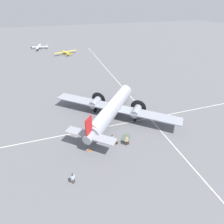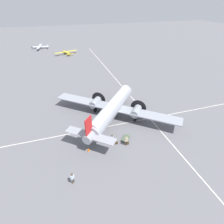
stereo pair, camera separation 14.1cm
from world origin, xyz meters
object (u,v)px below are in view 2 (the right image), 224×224
(traffic_cone, at_px, (89,150))
(light_aircraft_distant, at_px, (67,52))
(crew_foreground, at_px, (72,177))
(passenger_boarding, at_px, (112,138))
(baggage_cart, at_px, (126,138))
(light_aircraft_taxiing, at_px, (40,47))
(ramp_agent, at_px, (126,140))
(airliner_main, at_px, (113,107))
(suitcase_upright_spare, at_px, (116,143))
(suitcase_near_door, at_px, (127,143))

(traffic_cone, bearing_deg, light_aircraft_distant, -92.03)
(crew_foreground, xyz_separation_m, passenger_boarding, (-7.08, -5.53, 0.00))
(baggage_cart, distance_m, traffic_cone, 6.55)
(light_aircraft_taxiing, bearing_deg, ramp_agent, 108.30)
(airliner_main, height_order, traffic_cone, airliner_main)
(light_aircraft_taxiing, bearing_deg, baggage_cart, 108.86)
(passenger_boarding, bearing_deg, crew_foreground, -176.50)
(ramp_agent, bearing_deg, suitcase_upright_spare, 160.07)
(airliner_main, relative_size, suitcase_upright_spare, 42.89)
(ramp_agent, xyz_separation_m, light_aircraft_taxiing, (15.10, -73.26, -0.25))
(airliner_main, xyz_separation_m, baggage_cart, (-0.15, 6.61, -2.33))
(passenger_boarding, xyz_separation_m, baggage_cart, (-2.46, -0.21, -0.84))
(airliner_main, height_order, suitcase_upright_spare, airliner_main)
(suitcase_upright_spare, relative_size, light_aircraft_taxiing, 0.05)
(light_aircraft_distant, distance_m, traffic_cone, 58.60)
(baggage_cart, bearing_deg, airliner_main, 43.29)
(suitcase_near_door, bearing_deg, light_aircraft_distant, -85.87)
(passenger_boarding, bearing_deg, light_aircraft_taxiing, 65.77)
(light_aircraft_taxiing, bearing_deg, airliner_main, 109.93)
(light_aircraft_taxiing, distance_m, traffic_cone, 73.19)
(suitcase_upright_spare, bearing_deg, light_aircraft_distant, -87.48)
(light_aircraft_taxiing, bearing_deg, traffic_cone, 103.76)
(airliner_main, xyz_separation_m, passenger_boarding, (2.31, 6.83, -1.49))
(crew_foreground, distance_m, traffic_cone, 5.96)
(crew_foreground, relative_size, suitcase_near_door, 3.04)
(suitcase_upright_spare, relative_size, baggage_cart, 0.24)
(crew_foreground, distance_m, passenger_boarding, 8.98)
(passenger_boarding, height_order, baggage_cart, passenger_boarding)
(light_aircraft_taxiing, relative_size, traffic_cone, 20.77)
(passenger_boarding, distance_m, suitcase_upright_spare, 1.14)
(crew_foreground, distance_m, suitcase_near_door, 10.43)
(passenger_boarding, xyz_separation_m, light_aircraft_distant, (1.98, -58.09, -0.30))
(light_aircraft_taxiing, bearing_deg, crew_foreground, 101.09)
(crew_foreground, height_order, passenger_boarding, passenger_boarding)
(suitcase_upright_spare, bearing_deg, airliner_main, -103.31)
(airliner_main, bearing_deg, traffic_cone, 179.30)
(suitcase_near_door, distance_m, light_aircraft_taxiing, 74.78)
(passenger_boarding, bearing_deg, airliner_main, 36.78)
(crew_foreground, distance_m, ramp_agent, 10.09)
(ramp_agent, bearing_deg, light_aircraft_distant, 100.92)
(ramp_agent, relative_size, light_aircraft_taxiing, 0.17)
(baggage_cart, relative_size, light_aircraft_taxiing, 0.20)
(ramp_agent, height_order, suitcase_upright_spare, ramp_agent)
(traffic_cone, bearing_deg, light_aircraft_taxiing, -82.90)
(light_aircraft_distant, xyz_separation_m, light_aircraft_taxiing, (11.12, -14.06, 0.02))
(suitcase_upright_spare, distance_m, baggage_cart, 1.96)
(passenger_boarding, bearing_deg, traffic_cone, 152.12)
(ramp_agent, bearing_deg, baggage_cart, 77.70)
(ramp_agent, xyz_separation_m, baggage_cart, (-0.47, -1.33, -0.81))
(crew_foreground, relative_size, traffic_cone, 3.50)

